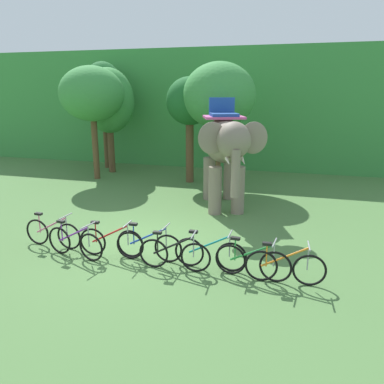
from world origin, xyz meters
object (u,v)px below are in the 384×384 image
object	(u,v)px
bike_red	(111,242)
bike_teal	(210,253)
tree_far_left	(109,101)
bike_black	(174,254)
tree_center	(219,96)
elephant	(225,146)
bike_blue	(149,245)
tree_far_right	(92,94)
tree_left	(190,103)
bike_orange	(285,267)
bike_green	(252,262)
tree_center_left	(103,92)
bike_purple	(75,243)
bike_pink	(53,233)

from	to	relation	value
bike_red	bike_teal	xyz separation A→B (m)	(2.50, 0.03, 0.00)
tree_far_left	bike_black	world-z (taller)	tree_far_left
tree_center	elephant	xyz separation A→B (m)	(0.90, -3.21, -1.60)
bike_blue	bike_teal	world-z (taller)	same
tree_far_right	tree_left	xyz separation A→B (m)	(4.38, 0.55, -0.36)
tree_far_left	bike_orange	world-z (taller)	tree_far_left
bike_orange	bike_teal	bearing A→B (deg)	172.12
bike_green	bike_orange	world-z (taller)	same
tree_center_left	bike_teal	distance (m)	13.51
bike_black	bike_teal	world-z (taller)	same
elephant	bike_black	world-z (taller)	elephant
elephant	tree_far_right	bearing A→B (deg)	155.78
bike_red	bike_purple	bearing A→B (deg)	-163.12
bike_red	bike_orange	distance (m)	4.20
tree_center_left	tree_left	distance (m)	5.57
tree_left	bike_teal	bearing A→B (deg)	-70.75
elephant	tree_far_left	bearing A→B (deg)	145.65
tree_center_left	elephant	bearing A→B (deg)	-36.55
bike_black	bike_orange	bearing A→B (deg)	0.79
tree_far_left	bike_blue	distance (m)	11.29
bike_teal	bike_orange	world-z (taller)	same
bike_pink	bike_red	world-z (taller)	same
bike_red	bike_black	distance (m)	1.74
tree_left	bike_green	xyz separation A→B (m)	(3.88, -8.44, -3.11)
elephant	bike_red	size ratio (longest dim) A/B	2.47
bike_pink	bike_black	xyz separation A→B (m)	(3.50, -0.39, 0.00)
tree_center_left	bike_blue	world-z (taller)	tree_center_left
bike_blue	bike_teal	bearing A→B (deg)	-2.93
tree_center_left	elephant	distance (m)	9.44
bike_green	bike_red	bearing A→B (deg)	177.53
bike_blue	tree_far_left	bearing A→B (deg)	121.98
bike_pink	bike_purple	size ratio (longest dim) A/B	1.01
tree_center_left	tree_far_right	world-z (taller)	tree_center_left
bike_purple	bike_red	size ratio (longest dim) A/B	0.99
bike_pink	bike_orange	xyz separation A→B (m)	(5.97, -0.36, 0.00)
tree_center	bike_black	size ratio (longest dim) A/B	3.02
tree_far_left	tree_left	distance (m)	4.52
tree_center	bike_teal	size ratio (longest dim) A/B	3.02
tree_far_left	bike_red	bearing A→B (deg)	-62.79
bike_pink	bike_blue	distance (m)	2.73
tree_far_left	tree_center	xyz separation A→B (m)	(5.77, -1.36, 0.29)
elephant	tree_center	bearing A→B (deg)	105.75
bike_purple	bike_orange	world-z (taller)	same
bike_purple	bike_green	bearing A→B (deg)	1.43
bike_pink	bike_black	size ratio (longest dim) A/B	1.00
bike_purple	bike_pink	bearing A→B (deg)	155.79
tree_far_left	bike_teal	distance (m)	12.21
bike_teal	elephant	bearing A→B (deg)	97.40
tree_far_left	bike_green	world-z (taller)	tree_far_left
elephant	bike_orange	size ratio (longest dim) A/B	2.47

